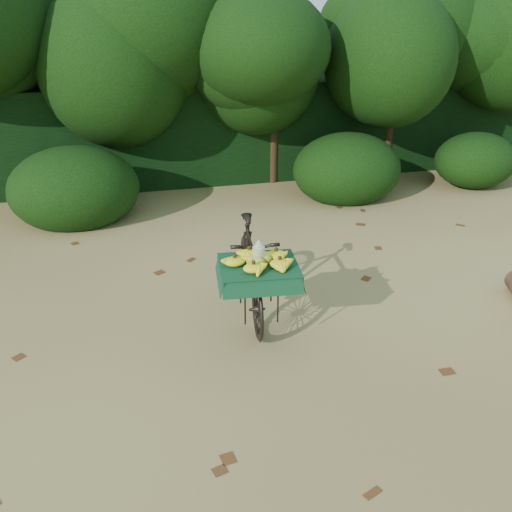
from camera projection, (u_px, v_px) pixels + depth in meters
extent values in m
plane|color=tan|center=(366.00, 348.00, 5.45)|extent=(80.00, 80.00, 0.00)
imported|color=black|center=(251.00, 269.00, 5.87)|extent=(0.66, 1.78, 1.04)
cube|color=black|center=(259.00, 266.00, 5.19)|extent=(0.42, 0.49, 0.03)
cube|color=#124428|center=(259.00, 265.00, 5.18)|extent=(0.81, 0.70, 0.01)
ellipsoid|color=#9EA026|center=(266.00, 259.00, 5.17)|extent=(0.10, 0.08, 0.11)
ellipsoid|color=#9EA026|center=(258.00, 257.00, 5.21)|extent=(0.10, 0.08, 0.11)
ellipsoid|color=#9EA026|center=(251.00, 260.00, 5.15)|extent=(0.10, 0.08, 0.11)
ellipsoid|color=#9EA026|center=(260.00, 263.00, 5.10)|extent=(0.10, 0.08, 0.11)
cylinder|color=#EAE5C6|center=(259.00, 255.00, 5.15)|extent=(0.12, 0.12, 0.16)
cube|color=black|center=(238.00, 126.00, 10.58)|extent=(26.00, 1.80, 1.80)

